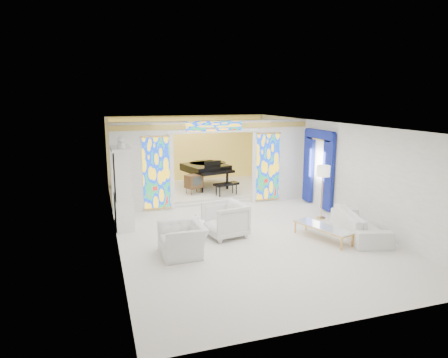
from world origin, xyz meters
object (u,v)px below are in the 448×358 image
object	(u,v)px
armchair_right	(225,220)
tv_console	(194,181)
armchair_left	(182,240)
coffee_table	(323,227)
grand_piano	(207,168)
sofa	(360,224)
china_cabinet	(123,188)

from	to	relation	value
armchair_right	tv_console	distance (m)	4.46
armchair_left	armchair_right	xyz separation A→B (m)	(1.40, 0.92, 0.09)
armchair_left	armchair_right	distance (m)	1.67
coffee_table	tv_console	bearing A→B (deg)	112.05
grand_piano	tv_console	world-z (taller)	grand_piano
armchair_right	grand_piano	bearing A→B (deg)	158.74
sofa	grand_piano	bearing A→B (deg)	37.22
armchair_right	grand_piano	world-z (taller)	grand_piano
armchair_left	sofa	bearing A→B (deg)	86.22
grand_piano	sofa	bearing A→B (deg)	-83.10
china_cabinet	grand_piano	xyz separation A→B (m)	(3.60, 3.63, -0.20)
armchair_right	coffee_table	world-z (taller)	armchair_right
sofa	armchair_right	bearing A→B (deg)	88.80
grand_piano	armchair_right	bearing A→B (deg)	-114.89
coffee_table	grand_piano	bearing A→B (deg)	102.26
china_cabinet	sofa	distance (m)	6.88
armchair_right	sofa	size ratio (longest dim) A/B	0.44
coffee_table	grand_piano	distance (m)	6.72
sofa	coffee_table	xyz separation A→B (m)	(-1.15, 0.04, 0.01)
armchair_right	sofa	xyz separation A→B (m)	(3.58, -1.10, -0.13)
coffee_table	grand_piano	size ratio (longest dim) A/B	0.56
tv_console	grand_piano	bearing A→B (deg)	27.98
coffee_table	sofa	bearing A→B (deg)	-1.77
coffee_table	tv_console	distance (m)	5.96
armchair_left	sofa	distance (m)	4.98
china_cabinet	tv_console	size ratio (longest dim) A/B	3.67
china_cabinet	grand_piano	world-z (taller)	china_cabinet
china_cabinet	coffee_table	xyz separation A→B (m)	(5.02, -2.91, -0.82)
armchair_left	armchair_right	size ratio (longest dim) A/B	1.12
armchair_right	coffee_table	distance (m)	2.66
china_cabinet	armchair_left	bearing A→B (deg)	-66.64
armchair_left	coffee_table	bearing A→B (deg)	86.13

